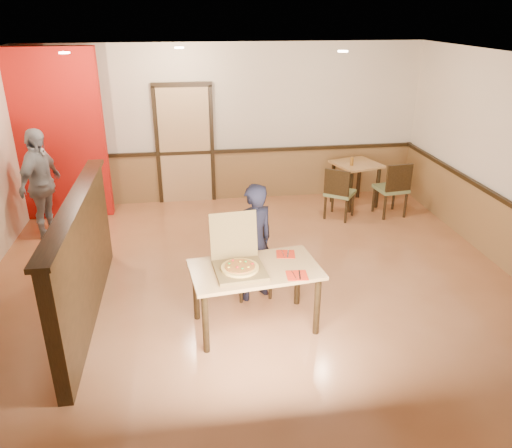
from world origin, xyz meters
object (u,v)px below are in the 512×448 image
Objects in this scene: main_table at (255,277)px; side_table at (356,173)px; diner_chair at (251,256)px; condiment at (352,161)px; side_chair_left at (339,191)px; passerby at (41,184)px; diner at (254,243)px; pizza_box at (239,264)px; side_chair_right at (393,187)px.

side_table is at bearing 49.49° from main_table.
diner_chair is at bearing 78.73° from main_table.
condiment is (-0.13, -0.12, 0.25)m from side_table.
side_chair_left is 0.71m from condiment.
diner is at bearing -110.03° from passerby.
pizza_box is at bearing -112.38° from diner_chair.
passerby is at bearing -63.60° from diner.
side_chair_right is at bearing -166.34° from diner.
side_chair_right is at bearing -144.85° from side_chair_left.
passerby reaches higher than diner.
passerby is at bearing -173.09° from side_table.
passerby reaches higher than main_table.
passerby is (-2.94, 2.11, 0.36)m from diner_chair.
side_chair_left is 0.61× the size of diner.
pizza_box is (-2.51, -3.53, 0.20)m from side_table.
diner is 10.18× the size of condiment.
diner is 2.22× the size of pizza_box.
condiment is at bearing -153.68° from diner.
side_chair_left is 1.35× the size of pizza_box.
condiment reaches higher than side_chair_left.
side_table is 0.31m from condiment.
pizza_box is at bearing 42.31° from diner.
condiment is (-0.59, 0.50, 0.33)m from side_chair_right.
diner_chair is 0.61× the size of diner.
side_chair_right is (0.95, -0.02, 0.03)m from side_chair_left.
diner reaches higher than condiment.
side_table is at bearing 44.67° from diner_chair.
pizza_box is (2.70, -2.90, -0.04)m from passerby.
diner is 3.72m from passerby.
diner_chair reaches higher than side_chair_left.
side_chair_left is 0.79m from side_table.
pizza_box is (-2.97, -2.91, 0.29)m from side_chair_right.
main_table is at bearing 93.90° from side_chair_left.
side_chair_right is 3.54m from diner.
diner is at bearing 32.48° from side_chair_right.
diner_chair is at bearing -108.35° from passerby.
condiment is (5.07, 0.51, 0.00)m from passerby.
main_table is 0.25m from pizza_box.
condiment is at bearing -66.88° from passerby.
passerby is (-2.95, 2.26, 0.11)m from diner.
main_table is 1.53× the size of side_chair_right.
passerby is at bearing -174.24° from condiment.
diner_chair reaches higher than main_table.
passerby reaches higher than diner_chair.
side_table is 3.66m from diner.
diner_chair is at bearing 67.62° from pizza_box.
side_chair_right is 5.67m from passerby.
main_table is 3.45m from side_chair_left.
diner_chair is 1.35× the size of pizza_box.
passerby reaches higher than condiment.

